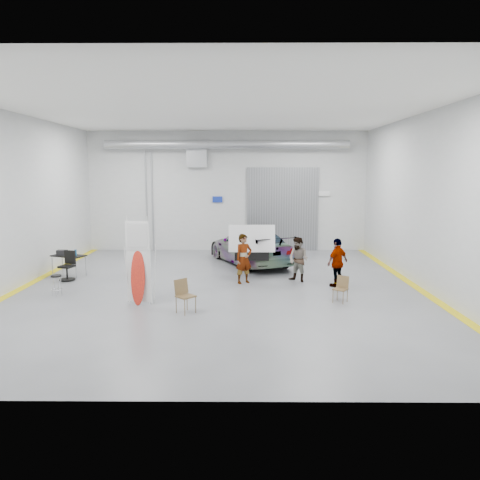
{
  "coord_description": "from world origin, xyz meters",
  "views": [
    {
      "loc": [
        0.82,
        -15.7,
        4.01
      ],
      "look_at": [
        0.69,
        1.32,
        1.5
      ],
      "focal_mm": 35.0,
      "sensor_mm": 36.0,
      "label": 1
    }
  ],
  "objects_px": {
    "surfboard_display": "(139,269)",
    "shop_stool": "(57,286)",
    "person_b": "(298,260)",
    "person_c": "(337,262)",
    "office_chair": "(67,268)",
    "folding_chair_far": "(340,294)",
    "work_table": "(67,255)",
    "sedan_car": "(250,246)",
    "person_a": "(244,259)",
    "folding_chair_near": "(186,303)"
  },
  "relations": [
    {
      "from": "person_c",
      "to": "work_table",
      "type": "xyz_separation_m",
      "value": [
        -10.09,
        1.64,
        -0.05
      ]
    },
    {
      "from": "surfboard_display",
      "to": "shop_stool",
      "type": "relative_size",
      "value": 3.91
    },
    {
      "from": "person_c",
      "to": "shop_stool",
      "type": "xyz_separation_m",
      "value": [
        -9.33,
        -1.34,
        -0.51
      ]
    },
    {
      "from": "work_table",
      "to": "person_c",
      "type": "bearing_deg",
      "value": -9.24
    },
    {
      "from": "folding_chair_far",
      "to": "person_c",
      "type": "bearing_deg",
      "value": 116.13
    },
    {
      "from": "person_b",
      "to": "folding_chair_far",
      "type": "xyz_separation_m",
      "value": [
        0.98,
        -2.73,
        -0.57
      ]
    },
    {
      "from": "surfboard_display",
      "to": "folding_chair_far",
      "type": "distance_m",
      "value": 6.18
    },
    {
      "from": "person_a",
      "to": "folding_chair_far",
      "type": "distance_m",
      "value": 3.92
    },
    {
      "from": "person_c",
      "to": "shop_stool",
      "type": "distance_m",
      "value": 9.43
    },
    {
      "from": "folding_chair_far",
      "to": "office_chair",
      "type": "height_order",
      "value": "office_chair"
    },
    {
      "from": "person_c",
      "to": "shop_stool",
      "type": "relative_size",
      "value": 2.48
    },
    {
      "from": "work_table",
      "to": "office_chair",
      "type": "height_order",
      "value": "office_chair"
    },
    {
      "from": "person_b",
      "to": "office_chair",
      "type": "bearing_deg",
      "value": -141.51
    },
    {
      "from": "folding_chair_far",
      "to": "shop_stool",
      "type": "bearing_deg",
      "value": -149.59
    },
    {
      "from": "person_a",
      "to": "folding_chair_near",
      "type": "xyz_separation_m",
      "value": [
        -1.65,
        -3.61,
        -0.6
      ]
    },
    {
      "from": "person_c",
      "to": "shop_stool",
      "type": "height_order",
      "value": "person_c"
    },
    {
      "from": "sedan_car",
      "to": "folding_chair_far",
      "type": "distance_m",
      "value": 6.69
    },
    {
      "from": "person_a",
      "to": "person_c",
      "type": "bearing_deg",
      "value": -39.77
    },
    {
      "from": "person_c",
      "to": "folding_chair_far",
      "type": "xyz_separation_m",
      "value": [
        -0.29,
        -1.99,
        -0.61
      ]
    },
    {
      "from": "sedan_car",
      "to": "shop_stool",
      "type": "bearing_deg",
      "value": 16.43
    },
    {
      "from": "person_c",
      "to": "work_table",
      "type": "height_order",
      "value": "person_c"
    },
    {
      "from": "person_b",
      "to": "person_c",
      "type": "relative_size",
      "value": 0.96
    },
    {
      "from": "person_c",
      "to": "office_chair",
      "type": "xyz_separation_m",
      "value": [
        -9.8,
        0.89,
        -0.38
      ]
    },
    {
      "from": "sedan_car",
      "to": "work_table",
      "type": "relative_size",
      "value": 3.67
    },
    {
      "from": "folding_chair_near",
      "to": "shop_stool",
      "type": "relative_size",
      "value": 1.39
    },
    {
      "from": "person_b",
      "to": "folding_chair_far",
      "type": "height_order",
      "value": "person_b"
    },
    {
      "from": "person_b",
      "to": "work_table",
      "type": "xyz_separation_m",
      "value": [
        -8.82,
        0.9,
        -0.01
      ]
    },
    {
      "from": "person_a",
      "to": "office_chair",
      "type": "distance_m",
      "value": 6.56
    },
    {
      "from": "person_c",
      "to": "office_chair",
      "type": "height_order",
      "value": "person_c"
    },
    {
      "from": "person_a",
      "to": "person_b",
      "type": "bearing_deg",
      "value": -23.99
    },
    {
      "from": "person_b",
      "to": "person_c",
      "type": "xyz_separation_m",
      "value": [
        1.27,
        -0.74,
        0.04
      ]
    },
    {
      "from": "folding_chair_near",
      "to": "person_a",
      "type": "bearing_deg",
      "value": 20.25
    },
    {
      "from": "person_a",
      "to": "person_b",
      "type": "height_order",
      "value": "person_a"
    },
    {
      "from": "sedan_car",
      "to": "person_b",
      "type": "xyz_separation_m",
      "value": [
        1.72,
        -3.37,
        0.06
      ]
    },
    {
      "from": "shop_stool",
      "to": "work_table",
      "type": "bearing_deg",
      "value": 104.35
    },
    {
      "from": "surfboard_display",
      "to": "folding_chair_far",
      "type": "bearing_deg",
      "value": 12.49
    },
    {
      "from": "sedan_car",
      "to": "surfboard_display",
      "type": "height_order",
      "value": "surfboard_display"
    },
    {
      "from": "person_b",
      "to": "shop_stool",
      "type": "relative_size",
      "value": 2.37
    },
    {
      "from": "surfboard_display",
      "to": "work_table",
      "type": "height_order",
      "value": "surfboard_display"
    },
    {
      "from": "shop_stool",
      "to": "office_chair",
      "type": "xyz_separation_m",
      "value": [
        -0.47,
        2.23,
        0.13
      ]
    },
    {
      "from": "person_a",
      "to": "person_b",
      "type": "distance_m",
      "value": 2.01
    },
    {
      "from": "sedan_car",
      "to": "shop_stool",
      "type": "distance_m",
      "value": 8.36
    },
    {
      "from": "person_a",
      "to": "folding_chair_near",
      "type": "bearing_deg",
      "value": -145.95
    },
    {
      "from": "folding_chair_far",
      "to": "office_chair",
      "type": "bearing_deg",
      "value": -162.33
    },
    {
      "from": "office_chair",
      "to": "folding_chair_far",
      "type": "bearing_deg",
      "value": -0.85
    },
    {
      "from": "surfboard_display",
      "to": "shop_stool",
      "type": "height_order",
      "value": "surfboard_display"
    },
    {
      "from": "sedan_car",
      "to": "office_chair",
      "type": "bearing_deg",
      "value": 1.03
    },
    {
      "from": "sedan_car",
      "to": "person_a",
      "type": "height_order",
      "value": "person_a"
    },
    {
      "from": "office_chair",
      "to": "shop_stool",
      "type": "bearing_deg",
      "value": -61.95
    },
    {
      "from": "person_a",
      "to": "person_c",
      "type": "relative_size",
      "value": 1.05
    }
  ]
}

